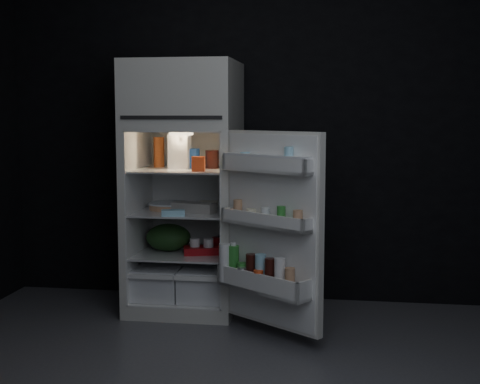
% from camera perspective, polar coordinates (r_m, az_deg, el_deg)
% --- Properties ---
extents(floor, '(4.00, 3.40, 0.00)m').
position_cam_1_polar(floor, '(3.66, -0.91, -16.03)').
color(floor, '#54545A').
rests_on(floor, ground).
extents(wall_back, '(4.00, 0.00, 2.70)m').
position_cam_1_polar(wall_back, '(5.06, 2.31, 5.97)').
color(wall_back, black).
rests_on(wall_back, ground).
extents(wall_front, '(4.00, 0.00, 2.70)m').
position_cam_1_polar(wall_front, '(1.73, -10.52, 4.41)').
color(wall_front, black).
rests_on(wall_front, ground).
extents(refrigerator, '(0.76, 0.71, 1.78)m').
position_cam_1_polar(refrigerator, '(4.80, -4.73, 1.19)').
color(refrigerator, silver).
rests_on(refrigerator, ground).
extents(fridge_door, '(0.69, 0.58, 1.22)m').
position_cam_1_polar(fridge_door, '(4.14, 2.49, -3.51)').
color(fridge_door, silver).
rests_on(fridge_door, ground).
extents(milk_jug, '(0.15, 0.15, 0.24)m').
position_cam_1_polar(milk_jug, '(4.76, -5.18, 3.44)').
color(milk_jug, white).
rests_on(milk_jug, refrigerator).
extents(mayo_jar, '(0.13, 0.13, 0.14)m').
position_cam_1_polar(mayo_jar, '(4.80, -4.11, 2.88)').
color(mayo_jar, '#1F50AA').
rests_on(mayo_jar, refrigerator).
extents(jam_jar, '(0.12, 0.12, 0.13)m').
position_cam_1_polar(jam_jar, '(4.77, -2.40, 2.81)').
color(jam_jar, black).
rests_on(jam_jar, refrigerator).
extents(amber_bottle, '(0.09, 0.09, 0.22)m').
position_cam_1_polar(amber_bottle, '(4.90, -6.93, 3.40)').
color(amber_bottle, '#AD471B').
rests_on(amber_bottle, refrigerator).
extents(small_carton, '(0.09, 0.07, 0.10)m').
position_cam_1_polar(small_carton, '(4.54, -3.56, 2.41)').
color(small_carton, '#E2461A').
rests_on(small_carton, refrigerator).
extents(egg_carton, '(0.33, 0.19, 0.07)m').
position_cam_1_polar(egg_carton, '(4.68, -3.95, -1.35)').
color(egg_carton, gray).
rests_on(egg_carton, refrigerator).
extents(pie, '(0.38, 0.38, 0.04)m').
position_cam_1_polar(pie, '(4.85, -6.04, -1.26)').
color(pie, tan).
rests_on(pie, refrigerator).
extents(flat_package, '(0.17, 0.12, 0.04)m').
position_cam_1_polar(flat_package, '(4.55, -5.73, -1.78)').
color(flat_package, '#97D3EA').
rests_on(flat_package, refrigerator).
extents(wrapped_pkg, '(0.13, 0.11, 0.05)m').
position_cam_1_polar(wrapped_pkg, '(4.91, -2.74, -1.07)').
color(wrapped_pkg, beige).
rests_on(wrapped_pkg, refrigerator).
extents(produce_bag, '(0.34, 0.29, 0.20)m').
position_cam_1_polar(produce_bag, '(4.87, -6.12, -3.87)').
color(produce_bag, '#193815').
rests_on(produce_bag, refrigerator).
extents(yogurt_tray, '(0.30, 0.21, 0.05)m').
position_cam_1_polar(yogurt_tray, '(4.76, -3.17, -4.99)').
color(yogurt_tray, '#9E0D12').
rests_on(yogurt_tray, refrigerator).
extents(small_can_red, '(0.07, 0.07, 0.09)m').
position_cam_1_polar(small_can_red, '(4.91, -1.97, -4.39)').
color(small_can_red, '#9E0D12').
rests_on(small_can_red, refrigerator).
extents(small_can_silver, '(0.09, 0.09, 0.09)m').
position_cam_1_polar(small_can_silver, '(4.93, -1.63, -4.33)').
color(small_can_silver, silver).
rests_on(small_can_silver, refrigerator).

